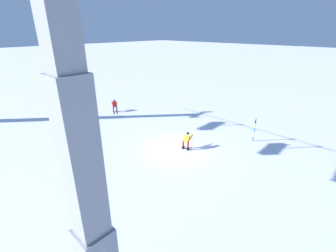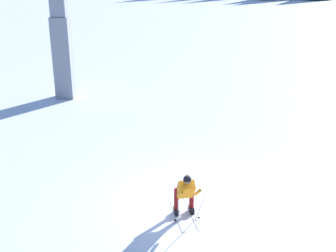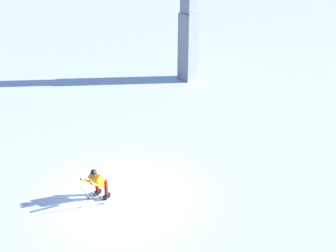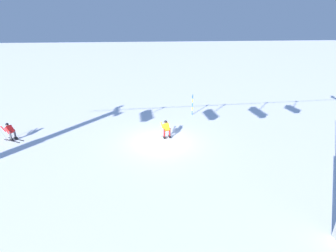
# 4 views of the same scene
# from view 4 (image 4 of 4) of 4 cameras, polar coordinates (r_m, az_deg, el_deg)

# --- Properties ---
(ground_plane) EXTENTS (260.00, 260.00, 0.00)m
(ground_plane) POSITION_cam_4_polar(r_m,az_deg,el_deg) (17.94, -1.57, -3.63)
(ground_plane) COLOR white
(skier_carving_main) EXTENTS (0.93, 1.84, 1.44)m
(skier_carving_main) POSITION_cam_4_polar(r_m,az_deg,el_deg) (18.32, -0.40, -0.54)
(skier_carving_main) COLOR white
(skier_carving_main) RESTS_ON ground_plane
(trail_marker_pole) EXTENTS (0.07, 0.28, 1.96)m
(trail_marker_pole) POSITION_cam_4_polar(r_m,az_deg,el_deg) (23.21, 5.68, 5.12)
(trail_marker_pole) COLOR blue
(trail_marker_pole) RESTS_ON ground_plane
(skier_distant_uphill) EXTENTS (1.66, 1.32, 1.43)m
(skier_distant_uphill) POSITION_cam_4_polar(r_m,az_deg,el_deg) (21.32, -32.75, -0.90)
(skier_distant_uphill) COLOR black
(skier_distant_uphill) RESTS_ON ground_plane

